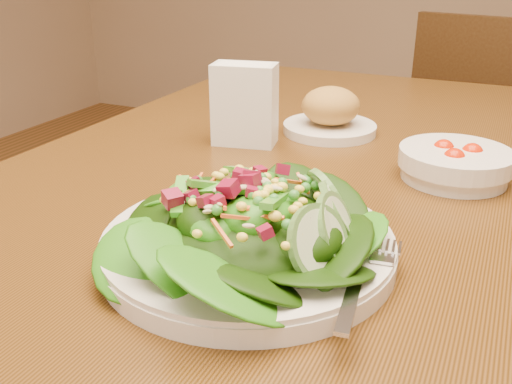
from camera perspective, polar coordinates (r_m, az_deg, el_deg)
dining_table at (r=0.86m, az=6.22°, el=-4.22°), size 0.90×1.40×0.75m
chair_far at (r=1.87m, az=21.65°, el=3.53°), size 0.49×0.49×0.88m
salad_plate at (r=0.58m, az=0.10°, el=-3.85°), size 0.30×0.30×0.09m
bread_plate at (r=0.99m, az=7.43°, el=7.70°), size 0.16×0.16×0.08m
tomato_bowl at (r=0.83m, az=19.28°, el=2.71°), size 0.15×0.15×0.05m
napkin_holder at (r=0.92m, az=-1.14°, el=8.96°), size 0.11×0.07×0.13m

